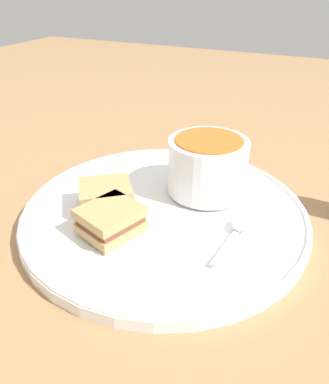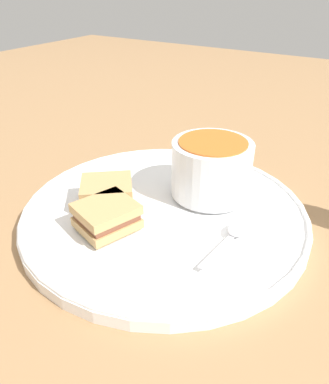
% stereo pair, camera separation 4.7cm
% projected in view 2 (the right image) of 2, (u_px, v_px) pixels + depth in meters
% --- Properties ---
extents(ground_plane, '(2.40, 2.40, 0.00)m').
position_uv_depth(ground_plane, '(164.00, 218.00, 0.50)').
color(ground_plane, '#9E754C').
extents(plate, '(0.37, 0.37, 0.02)m').
position_uv_depth(plate, '(164.00, 212.00, 0.49)').
color(plate, white).
rests_on(plate, ground_plane).
extents(soup_bowl, '(0.11, 0.11, 0.08)m').
position_uv_depth(soup_bowl, '(211.00, 168.00, 0.50)').
color(soup_bowl, white).
rests_on(soup_bowl, plate).
extents(spoon, '(0.03, 0.10, 0.01)m').
position_uv_depth(spoon, '(237.00, 230.00, 0.43)').
color(spoon, silver).
rests_on(spoon, plate).
extents(sandwich_half_near, '(0.09, 0.09, 0.03)m').
position_uv_depth(sandwich_half_near, '(107.00, 192.00, 0.49)').
color(sandwich_half_near, tan).
rests_on(sandwich_half_near, plate).
extents(sandwich_half_far, '(0.08, 0.08, 0.03)m').
position_uv_depth(sandwich_half_far, '(107.00, 216.00, 0.44)').
color(sandwich_half_far, tan).
rests_on(sandwich_half_far, plate).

